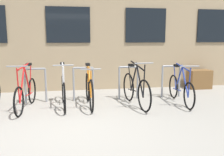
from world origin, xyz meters
TOP-DOWN VIEW (x-y plane):
  - ground_plane at (0.00, 0.00)m, footprint 42.00×42.00m
  - storefront_building at (-0.00, 6.77)m, footprint 28.00×7.17m
  - bike_rack at (-0.24, 1.90)m, footprint 6.55×0.05m
  - bicycle_blue at (2.76, 1.28)m, footprint 0.44×1.74m
  - bicycle_red at (-0.99, 1.37)m, footprint 0.44×1.73m
  - bicycle_orange at (0.47, 1.39)m, footprint 0.44×1.72m
  - bicycle_black at (1.58, 1.24)m, footprint 0.44×1.76m
  - bicycle_white at (-0.14, 1.43)m, footprint 0.44×1.73m
  - planter_box at (4.13, 2.85)m, footprint 0.70×0.44m

SIDE VIEW (x-z plane):
  - ground_plane at x=0.00m, z-range 0.00..0.00m
  - planter_box at x=4.13m, z-range 0.00..0.60m
  - bicycle_blue at x=2.76m, z-range -0.14..0.88m
  - bicycle_red at x=-0.99m, z-range -0.16..0.92m
  - bicycle_white at x=-0.14m, z-range -0.15..0.92m
  - bicycle_orange at x=0.47m, z-range -0.11..0.91m
  - bicycle_black at x=1.58m, z-range -0.16..0.95m
  - bike_rack at x=-0.24m, z-range 0.08..0.97m
  - storefront_building at x=0.00m, z-range 0.00..5.64m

